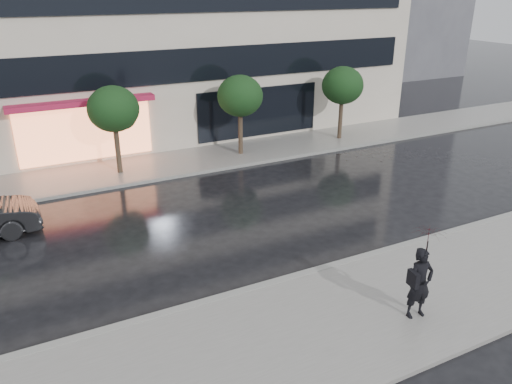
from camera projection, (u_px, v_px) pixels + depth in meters
ground at (291, 260)px, 15.48m from camera, size 120.00×120.00×0.00m
sidewalk_near at (356, 315)px, 12.79m from camera, size 60.00×4.50×0.12m
sidewalk_far at (182, 162)px, 23.90m from camera, size 60.00×3.50×0.12m
curb_near at (309, 273)px, 14.63m from camera, size 60.00×0.25×0.14m
curb_far at (195, 173)px, 22.45m from camera, size 60.00×0.25×0.14m
tree_mid_west at (115, 110)px, 21.39m from camera, size 2.20×2.20×3.99m
tree_mid_east at (241, 97)px, 23.90m from camera, size 2.20×2.20×3.99m
tree_far_east at (343, 87)px, 26.42m from camera, size 2.20×2.20×3.99m
pedestrian_with_umbrella at (424, 264)px, 12.13m from camera, size 0.92×0.94×2.47m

